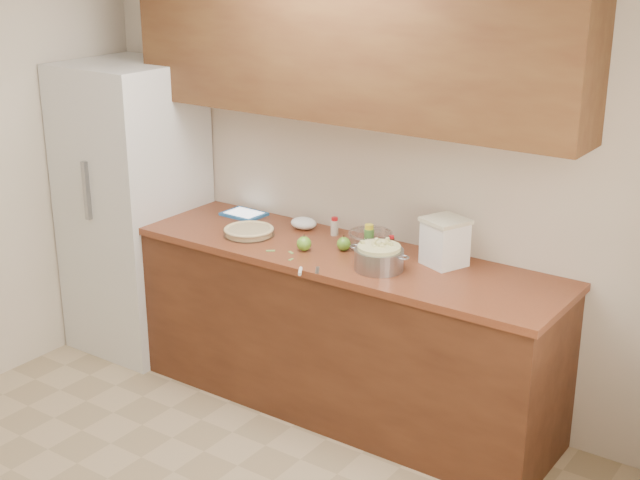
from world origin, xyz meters
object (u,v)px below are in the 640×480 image
Objects in this scene: colander at (379,258)px; flour_canister at (445,241)px; pie at (249,231)px; tablet at (244,214)px.

colander is 1.31× the size of flour_canister.
flour_canister is (1.11, 0.22, 0.10)m from pie.
flour_canister is at bearing 11.19° from pie.
colander reaches higher than tablet.
pie is at bearing -168.81° from flour_canister.
tablet is at bearing 177.81° from flour_canister.
colander reaches higher than pie.
colander is (0.87, -0.03, 0.04)m from pie.
pie is at bearing 177.99° from colander.
tablet is (-1.37, 0.05, -0.12)m from flour_canister.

